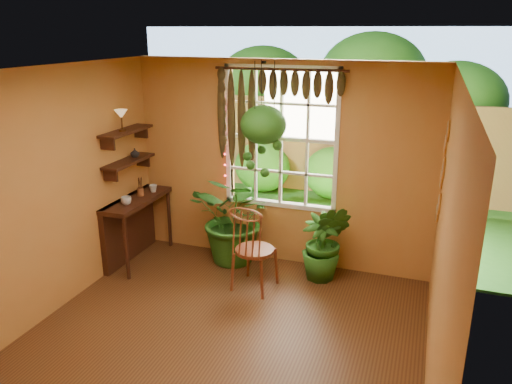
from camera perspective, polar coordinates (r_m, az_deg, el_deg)
floor at (r=5.21m, az=-5.04°, el=-17.82°), size 4.50×4.50×0.00m
ceiling at (r=4.23m, az=-6.07°, el=13.29°), size 4.50×4.50×0.00m
wall_back at (r=6.55m, az=2.77°, el=3.08°), size 4.00×0.00×4.00m
wall_left at (r=5.65m, az=-24.26°, el=-1.03°), size 0.00×4.50×4.50m
wall_right at (r=4.18m, az=20.49°, el=-7.13°), size 0.00×4.50×4.50m
window at (r=6.49m, az=2.90°, el=6.13°), size 1.52×0.10×1.86m
valance_vine at (r=6.31m, az=1.91°, el=11.10°), size 1.70×0.12×1.10m
string_lights at (r=6.65m, az=-3.65°, el=6.85°), size 0.03×0.03×1.54m
wall_plates at (r=5.80m, az=20.49°, el=1.98°), size 0.04×0.32×1.10m
counter_ledge at (r=7.02m, az=-14.04°, el=-3.26°), size 0.40×1.20×0.90m
shelf_lower at (r=6.75m, az=-14.34°, el=3.43°), size 0.25×0.90×0.04m
shelf_upper at (r=6.66m, az=-14.61°, el=6.75°), size 0.25×0.90×0.04m
backyard at (r=10.94m, az=11.11°, el=8.53°), size 14.00×10.00×12.00m
windsor_chair at (r=6.11m, az=-0.31°, el=-7.90°), size 0.54×0.56×1.27m
potted_plant_left at (r=6.69m, az=-2.24°, el=-3.04°), size 1.36×1.25×1.26m
potted_plant_mid at (r=6.40m, az=8.17°, el=-5.56°), size 0.55×0.45×1.00m
potted_plant_right at (r=6.38m, az=7.41°, el=-6.27°), size 0.52×0.52×0.86m
hanging_basket at (r=6.11m, az=0.84°, el=7.16°), size 0.56×0.56×1.38m
cup_a at (r=6.61m, az=-14.62°, el=-0.96°), size 0.17×0.17×0.10m
cup_b at (r=7.03m, az=-11.67°, el=0.40°), size 0.12×0.12×0.10m
brush_jar at (r=6.89m, az=-13.10°, el=0.60°), size 0.09×0.09×0.32m
shelf_vase at (r=6.85m, az=-13.68°, el=4.37°), size 0.15×0.15×0.12m
tiffany_lamp at (r=6.53m, az=-15.16°, el=8.45°), size 0.16×0.16×0.27m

